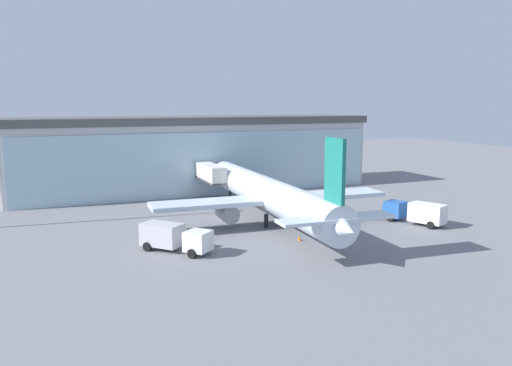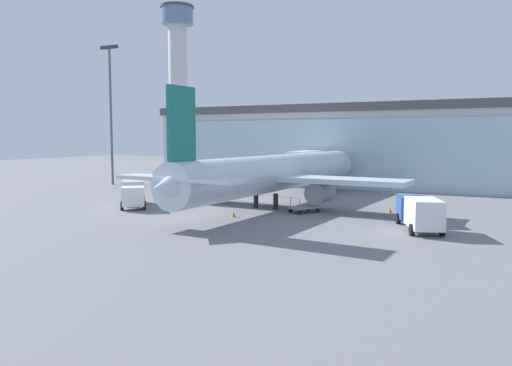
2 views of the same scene
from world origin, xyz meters
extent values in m
plane|color=slate|center=(0.00, 0.00, 0.00)|extent=(240.00, 240.00, 0.00)
cube|color=#B8B8B8|center=(0.00, 35.76, 5.48)|extent=(57.86, 14.00, 10.97)
cube|color=#A7C7D4|center=(-0.13, 29.19, 4.93)|extent=(56.46, 1.44, 9.87)
cube|color=#4E4E4E|center=(0.00, 35.76, 11.57)|extent=(59.02, 14.28, 1.20)
cube|color=silver|center=(-1.21, 27.32, 4.28)|extent=(2.77, 14.47, 2.40)
cube|color=#3F3F47|center=(-1.21, 27.32, 3.23)|extent=(2.82, 14.47, 0.30)
cylinder|color=#4C4C51|center=(-0.99, 32.72, 1.54)|extent=(0.70, 0.70, 3.08)
cylinder|color=silver|center=(0.77, 9.89, 3.54)|extent=(6.45, 36.25, 3.88)
cone|color=silver|center=(2.06, 27.87, 3.54)|extent=(4.08, 3.27, 3.88)
cone|color=silver|center=(-0.52, -8.10, 3.54)|extent=(3.77, 4.24, 3.49)
cube|color=silver|center=(0.64, 8.09, 3.15)|extent=(28.83, 6.24, 0.50)
cube|color=silver|center=(-0.45, -7.10, 4.12)|extent=(11.14, 3.18, 0.30)
cube|color=#197266|center=(-0.41, -6.60, 8.40)|extent=(0.59, 3.22, 5.84)
cylinder|color=gray|center=(-4.75, 8.98, 1.80)|extent=(2.32, 3.34, 2.10)
cylinder|color=gray|center=(6.10, 8.20, 1.80)|extent=(2.32, 3.34, 2.10)
cylinder|color=black|center=(-0.59, 7.17, 0.80)|extent=(0.50, 0.50, 1.60)
cylinder|color=black|center=(1.73, 7.01, 0.80)|extent=(0.50, 0.50, 1.60)
cylinder|color=black|center=(1.85, 24.88, 0.80)|extent=(0.40, 0.40, 1.60)
cube|color=silver|center=(-11.06, 0.25, 1.40)|extent=(3.10, 3.10, 1.90)
cube|color=#B2B2B7|center=(-13.73, 3.49, 1.55)|extent=(4.24, 4.48, 2.20)
cylinder|color=black|center=(-10.21, 0.95, 0.45)|extent=(0.80, 0.88, 0.90)
cylinder|color=black|center=(-11.91, -0.45, 0.45)|extent=(0.80, 0.88, 0.90)
cylinder|color=black|center=(-13.52, 4.96, 0.45)|extent=(0.80, 0.88, 0.90)
cylinder|color=black|center=(-15.22, 3.56, 0.45)|extent=(0.80, 0.88, 0.90)
cube|color=#2659A5|center=(15.59, 4.06, 1.40)|extent=(2.84, 2.84, 1.90)
cube|color=white|center=(17.08, 0.14, 1.55)|extent=(3.48, 4.52, 2.20)
cylinder|color=black|center=(14.56, 3.67, 0.45)|extent=(0.60, 0.95, 0.90)
cylinder|color=black|center=(16.61, 4.45, 0.45)|extent=(0.60, 0.95, 0.90)
cylinder|color=black|center=(16.40, -1.19, 0.45)|extent=(0.60, 0.95, 0.90)
cylinder|color=black|center=(18.46, -0.41, 0.45)|extent=(0.60, 0.95, 0.90)
cube|color=gray|center=(5.20, 6.00, 0.52)|extent=(2.84, 3.22, 0.16)
cylinder|color=black|center=(5.18, 7.33, 0.22)|extent=(0.33, 0.44, 0.44)
cylinder|color=gray|center=(5.18, 7.33, 1.05)|extent=(0.08, 0.08, 0.90)
cylinder|color=black|center=(6.40, 6.57, 0.22)|extent=(0.33, 0.44, 0.44)
cylinder|color=gray|center=(6.40, 6.57, 1.05)|extent=(0.08, 0.08, 0.90)
cylinder|color=black|center=(3.99, 5.43, 0.22)|extent=(0.33, 0.44, 0.44)
cylinder|color=gray|center=(3.99, 5.43, 1.05)|extent=(0.08, 0.08, 0.90)
cylinder|color=black|center=(5.22, 4.67, 0.22)|extent=(0.33, 0.44, 0.44)
cylinder|color=gray|center=(5.22, 4.67, 1.05)|extent=(0.08, 0.08, 0.90)
cone|color=orange|center=(0.23, 0.73, 0.28)|extent=(0.36, 0.36, 0.55)
cone|color=orange|center=(12.79, 9.48, 0.28)|extent=(0.36, 0.36, 0.55)
camera|label=1|loc=(-24.94, -43.79, 14.32)|focal=35.00mm
camera|label=2|loc=(21.88, -39.39, 7.36)|focal=35.00mm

